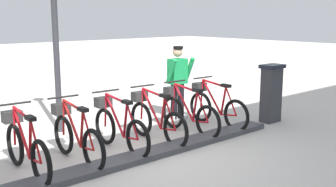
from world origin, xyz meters
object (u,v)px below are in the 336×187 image
bike_docked_2 (155,119)px  bike_docked_3 (118,126)px  payment_kiosk (271,92)px  bike_docked_5 (25,146)px  worker_near_rack (178,80)px  bike_docked_0 (215,106)px  bike_docked_1 (187,112)px  lamp_post (54,1)px  bike_docked_4 (75,135)px

bike_docked_2 → bike_docked_3: 0.83m
payment_kiosk → bike_docked_2: 2.91m
bike_docked_5 → worker_near_rack: worker_near_rack is taller
bike_docked_0 → bike_docked_1: 0.83m
bike_docked_1 → bike_docked_3: (0.00, 1.66, 0.00)m
payment_kiosk → bike_docked_1: (0.57, 2.01, -0.24)m
payment_kiosk → worker_near_rack: bearing=42.3°
bike_docked_5 → lamp_post: 3.16m
bike_docked_3 → worker_near_rack: (0.96, -2.28, 0.48)m
payment_kiosk → lamp_post: size_ratio=0.32×
bike_docked_3 → bike_docked_5: 1.66m
bike_docked_0 → bike_docked_3: 2.49m
bike_docked_2 → bike_docked_5: size_ratio=1.00×
payment_kiosk → bike_docked_0: size_ratio=0.74×
bike_docked_5 → lamp_post: bearing=-39.1°
payment_kiosk → bike_docked_5: size_ratio=0.74×
bike_docked_2 → lamp_post: lamp_post is taller
bike_docked_1 → lamp_post: lamp_post is taller
bike_docked_3 → worker_near_rack: worker_near_rack is taller
bike_docked_0 → bike_docked_2: (0.00, 1.66, 0.00)m
payment_kiosk → bike_docked_5: payment_kiosk is taller
bike_docked_0 → bike_docked_2: same height
payment_kiosk → bike_docked_5: 5.37m
bike_docked_3 → lamp_post: (1.78, 0.22, 2.17)m
bike_docked_1 → bike_docked_2: (0.00, 0.83, 0.00)m
bike_docked_5 → bike_docked_0: bearing=-90.0°
bike_docked_5 → worker_near_rack: size_ratio=1.04×
lamp_post → payment_kiosk: bearing=-121.1°
payment_kiosk → bike_docked_0: bearing=64.2°
bike_docked_3 → bike_docked_5: (0.00, 1.66, 0.00)m
bike_docked_4 → bike_docked_5: (0.00, 0.83, 0.00)m
bike_docked_1 → bike_docked_3: size_ratio=1.00×
bike_docked_4 → lamp_post: (1.78, -0.61, 2.17)m
worker_near_rack → bike_docked_1: bearing=147.0°
bike_docked_1 → worker_near_rack: bearing=-33.0°
worker_near_rack → lamp_post: bearing=71.8°
lamp_post → bike_docked_2: bearing=-149.5°
payment_kiosk → bike_docked_0: payment_kiosk is taller
bike_docked_0 → bike_docked_3: same height
bike_docked_4 → bike_docked_5: same height
bike_docked_2 → payment_kiosk: bearing=-101.4°
worker_near_rack → bike_docked_3: bearing=112.7°
bike_docked_1 → bike_docked_4: same height
bike_docked_2 → bike_docked_1: bearing=-90.0°
bike_docked_0 → worker_near_rack: worker_near_rack is taller
bike_docked_4 → worker_near_rack: (0.96, -3.11, 0.48)m
bike_docked_0 → bike_docked_4: (0.00, 3.32, 0.00)m
bike_docked_2 → bike_docked_5: (0.00, 2.49, 0.00)m
bike_docked_1 → bike_docked_2: same height
bike_docked_0 → lamp_post: 3.90m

